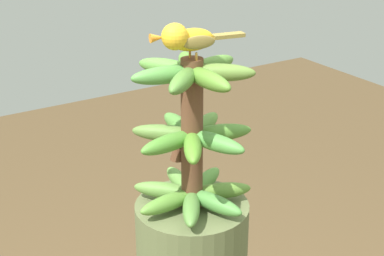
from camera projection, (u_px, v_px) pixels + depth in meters
banana_bunch at (192, 136)px, 1.32m from camera, size 0.28×0.28×0.35m
perched_bird at (186, 38)px, 1.22m from camera, size 0.20×0.07×0.08m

